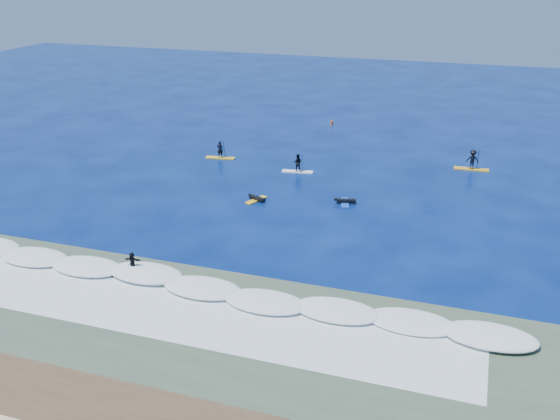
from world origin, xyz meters
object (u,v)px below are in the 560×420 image
(prone_paddler_near, at_px, (256,199))
(prone_paddler_far, at_px, (345,202))
(marker_buoy, at_px, (332,122))
(wave_surfer, at_px, (132,262))
(sup_paddler_left, at_px, (220,152))
(sup_paddler_right, at_px, (472,161))
(sup_paddler_center, at_px, (298,164))

(prone_paddler_near, xyz_separation_m, prone_paddler_far, (6.83, 1.65, 0.01))
(marker_buoy, bearing_deg, wave_surfer, -94.00)
(sup_paddler_left, bearing_deg, marker_buoy, 57.17)
(sup_paddler_right, distance_m, prone_paddler_near, 20.85)
(sup_paddler_right, relative_size, wave_surfer, 1.80)
(prone_paddler_near, bearing_deg, prone_paddler_far, -55.40)
(sup_paddler_left, relative_size, marker_buoy, 4.10)
(sup_paddler_right, xyz_separation_m, marker_buoy, (-16.05, 11.65, -0.54))
(sup_paddler_right, relative_size, marker_buoy, 4.43)
(prone_paddler_far, relative_size, wave_surfer, 1.29)
(prone_paddler_far, distance_m, marker_buoy, 24.52)
(sup_paddler_left, bearing_deg, prone_paddler_near, -61.07)
(marker_buoy, bearing_deg, prone_paddler_near, -89.61)
(wave_surfer, bearing_deg, sup_paddler_center, 73.48)
(sup_paddler_right, bearing_deg, wave_surfer, -127.34)
(marker_buoy, bearing_deg, sup_paddler_right, -35.96)
(wave_surfer, xyz_separation_m, marker_buoy, (2.73, 39.00, -0.41))
(prone_paddler_far, bearing_deg, marker_buoy, 1.83)
(sup_paddler_left, bearing_deg, prone_paddler_far, -37.48)
(sup_paddler_right, height_order, wave_surfer, sup_paddler_right)
(prone_paddler_far, xyz_separation_m, wave_surfer, (-9.73, -15.50, 0.56))
(marker_buoy, bearing_deg, sup_paddler_left, -114.06)
(sup_paddler_left, relative_size, wave_surfer, 1.67)
(sup_paddler_left, bearing_deg, sup_paddler_right, 1.41)
(sup_paddler_center, bearing_deg, marker_buoy, 84.71)
(prone_paddler_far, bearing_deg, sup_paddler_center, 28.69)
(sup_paddler_left, bearing_deg, sup_paddler_center, -19.64)
(sup_paddler_center, relative_size, prone_paddler_near, 1.34)
(prone_paddler_near, xyz_separation_m, marker_buoy, (-0.17, 25.14, 0.16))
(prone_paddler_far, xyz_separation_m, marker_buoy, (-7.01, 23.50, 0.15))
(sup_paddler_left, height_order, prone_paddler_far, sup_paddler_left)
(sup_paddler_center, xyz_separation_m, prone_paddler_near, (-1.04, -7.76, -0.58))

